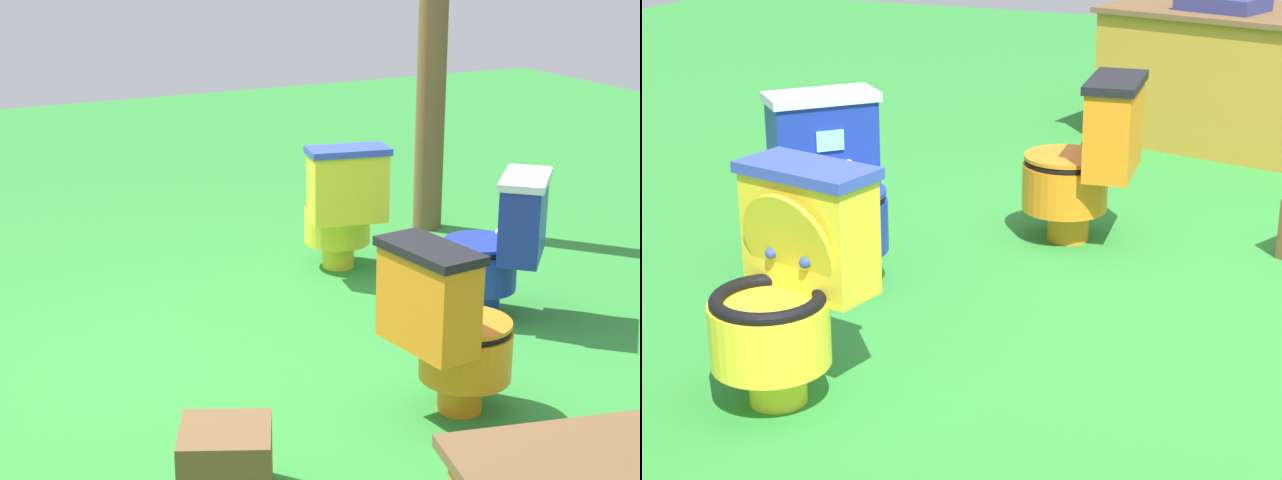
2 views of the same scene
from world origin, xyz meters
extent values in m
plane|color=#2D8433|center=(0.00, 0.00, 0.00)|extent=(14.00, 14.00, 0.00)
cylinder|color=#192D9E|center=(-1.53, -0.20, 0.07)|extent=(0.25, 0.25, 0.14)
cylinder|color=#192D9E|center=(-1.51, -0.21, 0.24)|extent=(0.52, 0.52, 0.20)
torus|color=black|center=(-1.51, -0.21, 0.35)|extent=(0.50, 0.50, 0.04)
cylinder|color=silver|center=(-1.51, -0.21, 0.30)|extent=(0.34, 0.34, 0.01)
cube|color=#192D9E|center=(-1.66, -0.08, 0.51)|extent=(0.42, 0.43, 0.37)
cube|color=silver|center=(-1.66, -0.08, 0.71)|extent=(0.46, 0.46, 0.04)
cube|color=#8CE0E5|center=(-1.58, -0.15, 0.56)|extent=(0.08, 0.08, 0.08)
cylinder|color=#192D9E|center=(-1.51, -0.21, 0.37)|extent=(0.51, 0.51, 0.02)
sphere|color=silver|center=(-1.53, -0.10, 0.46)|extent=(0.04, 0.04, 0.04)
sphere|color=silver|center=(-1.63, -0.20, 0.46)|extent=(0.04, 0.04, 0.04)
cylinder|color=yellow|center=(-1.22, -1.16, 0.07)|extent=(0.21, 0.21, 0.14)
cylinder|color=yellow|center=(-1.23, -1.18, 0.24)|extent=(0.44, 0.44, 0.20)
torus|color=black|center=(-1.23, -1.18, 0.35)|extent=(0.42, 0.42, 0.04)
cylinder|color=#3347B2|center=(-1.23, -1.18, 0.30)|extent=(0.28, 0.28, 0.01)
cube|color=yellow|center=(-1.19, -0.99, 0.51)|extent=(0.44, 0.27, 0.37)
cube|color=#3347B2|center=(-1.19, -0.99, 0.71)|extent=(0.47, 0.30, 0.04)
cube|color=#8CE0E5|center=(-1.21, -1.09, 0.56)|extent=(0.11, 0.03, 0.08)
cylinder|color=yellow|center=(-1.21, -1.08, 0.49)|extent=(0.36, 0.16, 0.35)
sphere|color=#3347B2|center=(-1.14, -1.10, 0.46)|extent=(0.04, 0.04, 0.04)
sphere|color=#3347B2|center=(-1.28, -1.08, 0.46)|extent=(0.04, 0.04, 0.04)
cylinder|color=orange|center=(-0.84, 0.61, 0.07)|extent=(0.20, 0.20, 0.14)
cylinder|color=orange|center=(-0.86, 0.61, 0.24)|extent=(0.41, 0.41, 0.20)
torus|color=black|center=(-0.86, 0.61, 0.35)|extent=(0.39, 0.39, 0.04)
cylinder|color=black|center=(-0.86, 0.61, 0.30)|extent=(0.26, 0.26, 0.01)
cube|color=orange|center=(-0.66, 0.63, 0.51)|extent=(0.23, 0.43, 0.37)
cube|color=black|center=(-0.66, 0.63, 0.71)|extent=(0.26, 0.45, 0.04)
cube|color=#8CE0E5|center=(-0.77, 0.62, 0.56)|extent=(0.02, 0.11, 0.08)
cylinder|color=orange|center=(-0.86, 0.61, 0.37)|extent=(0.40, 0.40, 0.02)
sphere|color=black|center=(-0.76, 0.55, 0.46)|extent=(0.04, 0.04, 0.04)
sphere|color=black|center=(-0.78, 0.69, 0.46)|extent=(0.04, 0.04, 0.04)
cylinder|color=brown|center=(-2.08, -1.58, 1.08)|extent=(0.18, 0.18, 2.16)
cube|color=brown|center=(0.23, 0.79, 0.13)|extent=(0.41, 0.40, 0.26)
camera|label=1|loc=(1.34, 3.70, 1.91)|focal=57.63mm
camera|label=2|loc=(0.51, -3.80, 1.66)|focal=62.52mm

